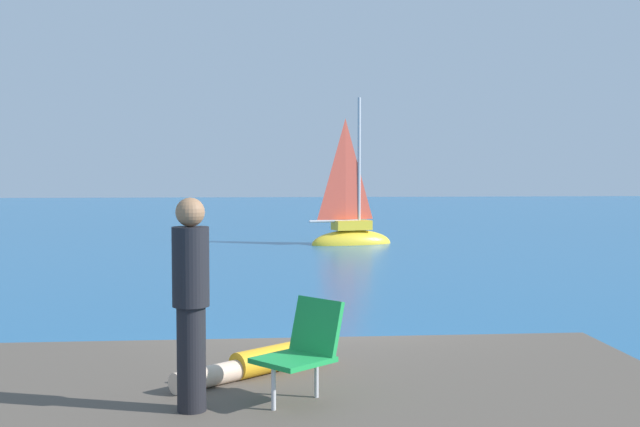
{
  "coord_description": "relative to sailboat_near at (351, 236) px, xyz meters",
  "views": [
    {
      "loc": [
        -0.89,
        -10.22,
        2.89
      ],
      "look_at": [
        1.54,
        16.37,
        1.48
      ],
      "focal_mm": 44.21,
      "sensor_mm": 36.0,
      "label": 1
    }
  ],
  "objects": [
    {
      "name": "boulder_seaward",
      "position": [
        -1.7,
        -22.2,
        -0.35
      ],
      "size": [
        1.79,
        1.55,
        1.17
      ],
      "primitive_type": "cube",
      "rotation": [
        -0.14,
        -0.11,
        0.16
      ],
      "color": "brown",
      "rests_on": "ground"
    },
    {
      "name": "ground_plane",
      "position": [
        -3.2,
        -20.88,
        -0.35
      ],
      "size": [
        160.0,
        160.0,
        0.0
      ],
      "primitive_type": "plane",
      "color": "#236093"
    },
    {
      "name": "boulder_inland",
      "position": [
        -2.37,
        -22.03,
        -0.35
      ],
      "size": [
        0.92,
        1.15,
        0.67
      ],
      "primitive_type": "cube",
      "rotation": [
        -0.01,
        -0.08,
        1.5
      ],
      "color": "brown",
      "rests_on": "ground"
    },
    {
      "name": "sailboat_near",
      "position": [
        0.0,
        0.0,
        0.0
      ],
      "size": [
        3.56,
        1.98,
        6.43
      ],
      "rotation": [
        0.0,
        0.0,
        0.26
      ],
      "color": "yellow",
      "rests_on": "ground"
    },
    {
      "name": "person_sunbather",
      "position": [
        -3.95,
        -24.1,
        0.85
      ],
      "size": [
        1.44,
        1.23,
        0.25
      ],
      "rotation": [
        0.0,
        0.0,
        3.83
      ],
      "color": "gold",
      "rests_on": "shore_ledge"
    },
    {
      "name": "person_standing",
      "position": [
        -4.53,
        -25.15,
        1.6
      ],
      "size": [
        0.28,
        0.28,
        1.62
      ],
      "rotation": [
        0.0,
        0.0,
        5.09
      ],
      "color": "black",
      "rests_on": "shore_ledge"
    },
    {
      "name": "beach_chair",
      "position": [
        -3.67,
        -24.98,
        1.17
      ],
      "size": [
        0.76,
        0.75,
        0.8
      ],
      "rotation": [
        0.0,
        0.0,
        3.86
      ],
      "color": "green",
      "rests_on": "shore_ledge"
    }
  ]
}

